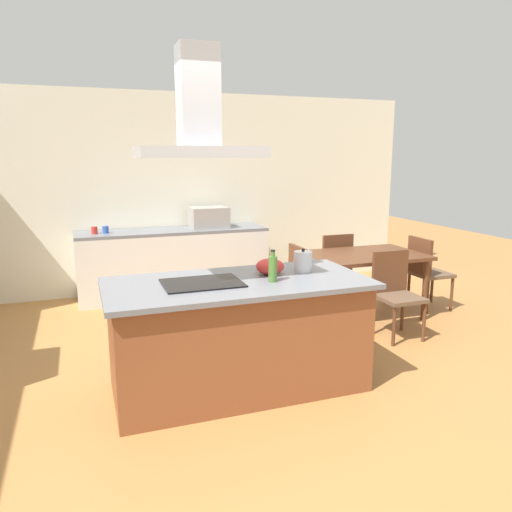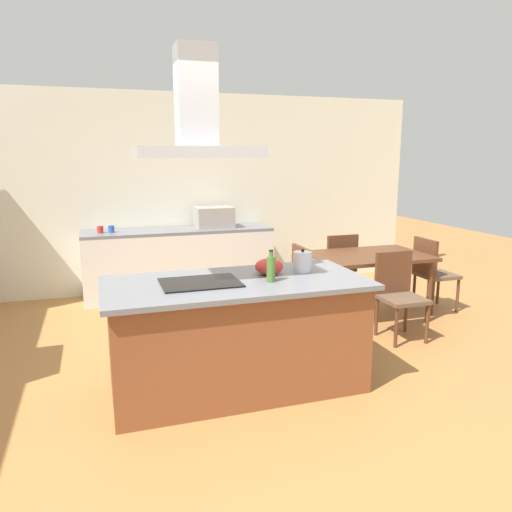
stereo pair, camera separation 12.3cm
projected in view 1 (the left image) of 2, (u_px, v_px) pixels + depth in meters
ground at (197, 328)px, 5.43m from camera, size 16.00×16.00×0.00m
wall_back at (166, 193)px, 6.78m from camera, size 7.20×0.10×2.70m
kitchen_island at (238, 334)px, 3.96m from camera, size 2.07×0.98×0.90m
cooktop at (202, 283)px, 3.77m from camera, size 0.60×0.44×0.01m
tea_kettle at (303, 261)px, 4.16m from camera, size 0.21×0.16×0.20m
olive_oil_bottle at (273, 268)px, 3.82m from camera, size 0.07×0.07×0.25m
mixing_bowl at (270, 266)px, 4.07m from camera, size 0.24×0.24×0.13m
back_counter at (174, 263)px, 6.62m from camera, size 2.49×0.62×0.90m
countertop_microwave at (209, 217)px, 6.66m from camera, size 0.50×0.38×0.28m
coffee_mug_red at (94, 230)px, 6.17m from camera, size 0.08×0.08×0.09m
coffee_mug_blue at (106, 230)px, 6.21m from camera, size 0.08×0.08×0.09m
dining_table at (361, 261)px, 5.69m from camera, size 1.40×0.90×0.75m
chair_at_left_end at (289, 281)px, 5.42m from camera, size 0.42×0.42×0.89m
chair_at_right_end at (426, 268)px, 6.03m from camera, size 0.42×0.42×0.89m
chair_facing_island at (395, 289)px, 5.11m from camera, size 0.42×0.42×0.89m
chair_facing_back_wall at (333, 263)px, 6.34m from camera, size 0.42×0.42×0.89m
range_hood at (199, 122)px, 3.53m from camera, size 0.90×0.55×0.78m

